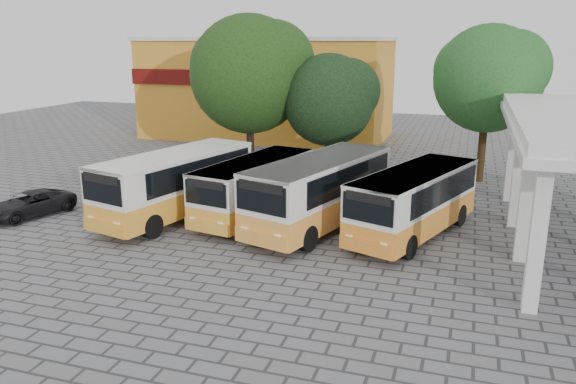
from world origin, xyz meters
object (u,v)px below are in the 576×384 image
(bus_centre_right, at_px, (320,188))
(bus_centre_left, at_px, (255,185))
(parked_car, at_px, (30,204))
(bus_far_right, at_px, (414,199))
(bus_far_left, at_px, (176,181))

(bus_centre_right, bearing_deg, bus_centre_left, -172.45)
(bus_centre_left, height_order, bus_centre_right, bus_centre_right)
(bus_centre_right, height_order, parked_car, bus_centre_right)
(bus_far_right, bearing_deg, parked_car, -151.27)
(bus_centre_right, relative_size, parked_car, 2.20)
(bus_far_left, bearing_deg, parked_car, -149.45)
(parked_car, bearing_deg, bus_far_left, 33.97)
(bus_centre_left, bearing_deg, bus_far_right, 7.83)
(bus_far_left, height_order, bus_far_right, bus_far_left)
(bus_far_left, bearing_deg, bus_centre_right, 19.59)
(bus_centre_left, relative_size, parked_car, 1.90)
(bus_far_left, height_order, bus_centre_left, bus_far_left)
(bus_far_left, relative_size, bus_centre_right, 0.98)
(bus_far_right, bearing_deg, bus_far_left, -156.05)
(bus_far_left, height_order, parked_car, bus_far_left)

